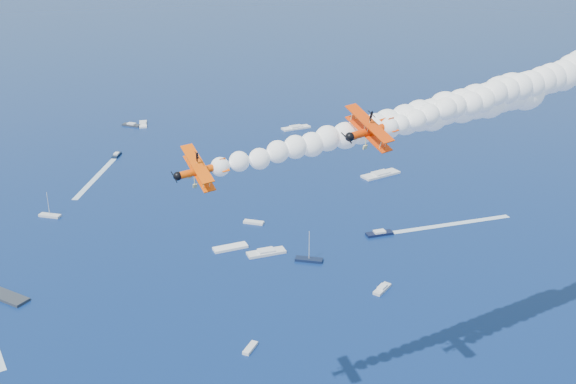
# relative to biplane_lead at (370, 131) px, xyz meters

# --- Properties ---
(biplane_lead) EXTENTS (12.64, 13.00, 8.66)m
(biplane_lead) POSITION_rel_biplane_lead_xyz_m (0.00, 0.00, 0.00)
(biplane_lead) COLOR #F63C05
(biplane_trail) EXTENTS (11.10, 11.70, 7.69)m
(biplane_trail) POSITION_rel_biplane_lead_xyz_m (-20.90, -10.40, -3.23)
(biplane_trail) COLOR #FF5005
(smoke_trail_lead) EXTENTS (60.71, 60.44, 10.56)m
(smoke_trail_lead) POSITION_rel_biplane_lead_xyz_m (21.52, 19.44, 2.20)
(smoke_trail_lead) COLOR white
(smoke_trail_trail) EXTENTS (60.63, 58.45, 10.56)m
(smoke_trail_trail) POSITION_rel_biplane_lead_xyz_m (2.35, 6.93, -1.03)
(smoke_trail_trail) COLOR white
(spectator_boats) EXTENTS (218.40, 172.54, 0.70)m
(spectator_boats) POSITION_rel_biplane_lead_xyz_m (-33.70, 102.18, -56.48)
(spectator_boats) COLOR black
(spectator_boats) RESTS_ON ground
(boat_wakes) EXTENTS (137.78, 120.68, 0.04)m
(boat_wakes) POSITION_rel_biplane_lead_xyz_m (-53.56, 76.13, -56.80)
(boat_wakes) COLOR white
(boat_wakes) RESTS_ON ground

